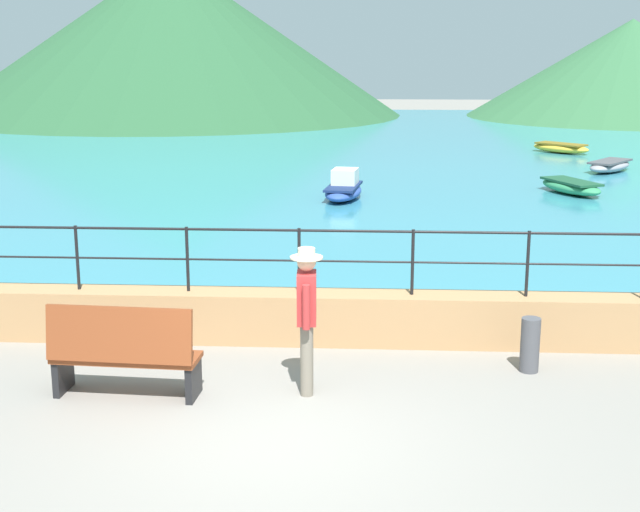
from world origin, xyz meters
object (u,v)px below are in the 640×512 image
at_px(boat_1, 561,148).
at_px(boat_5, 344,189).
at_px(person_walking, 307,313).
at_px(boat_2, 571,186).
at_px(bollard, 530,345).
at_px(bench_main, 124,352).
at_px(boat_0, 610,166).

bearing_deg(boat_1, boat_5, -126.31).
distance_m(person_walking, boat_2, 15.72).
relative_size(bollard, boat_5, 0.29).
bearing_deg(boat_1, person_walking, -108.18).
distance_m(person_walking, boat_5, 13.26).
distance_m(bench_main, person_walking, 2.16).
height_order(person_walking, boat_2, person_walking).
xyz_separation_m(person_walking, boat_2, (6.18, 14.43, -0.72)).
height_order(boat_1, boat_5, boat_5).
bearing_deg(person_walking, boat_1, 71.82).
distance_m(boat_0, boat_1, 5.10).
bearing_deg(boat_5, bench_main, -98.87).
relative_size(bench_main, person_walking, 0.99).
xyz_separation_m(bench_main, boat_5, (2.11, 13.53, -0.23)).
relative_size(bollard, boat_1, 0.30).
xyz_separation_m(boat_0, boat_5, (-8.34, -5.59, 0.07)).
bearing_deg(bollard, bench_main, -166.81).
relative_size(person_walking, boat_5, 0.73).
bearing_deg(bollard, boat_5, 102.38).
bearing_deg(bench_main, boat_0, 61.34).
distance_m(boat_1, boat_5, 13.23).
height_order(boat_0, boat_2, same).
height_order(bench_main, boat_5, bench_main).
distance_m(person_walking, bollard, 2.93).
relative_size(bench_main, bollard, 2.48).
xyz_separation_m(boat_1, boat_2, (-1.67, -9.48, 0.00)).
height_order(person_walking, boat_1, person_walking).
distance_m(bench_main, bollard, 4.97).
xyz_separation_m(boat_1, boat_5, (-7.84, -10.66, 0.07)).
xyz_separation_m(bollard, boat_5, (-2.72, 12.40, -0.02)).
xyz_separation_m(person_walking, boat_0, (8.36, 18.83, -0.72)).
distance_m(bench_main, boat_0, 21.79).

